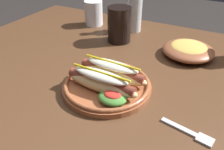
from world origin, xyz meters
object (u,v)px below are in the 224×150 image
Objects in this scene: soda_cup at (119,25)px; extra_cup at (94,13)px; side_bowl at (188,50)px; hot_dog_plate at (107,82)px; glass_bottle at (135,12)px; fork at (191,133)px.

soda_cup is 0.21m from extra_cup.
hot_dog_plate is at bearing -116.33° from side_bowl.
extra_cup is at bearing 149.54° from soda_cup.
side_bowl is at bearing -13.50° from extra_cup.
hot_dog_plate is 0.51m from extra_cup.
hot_dog_plate is 1.14× the size of glass_bottle.
glass_bottle reaches higher than soda_cup.
extra_cup is (-0.18, 0.11, -0.01)m from soda_cup.
soda_cup is at bearing 179.74° from side_bowl.
hot_dog_plate is at bearing -75.98° from glass_bottle.
soda_cup is at bearing -30.46° from extra_cup.
glass_bottle is at bearing 86.36° from soda_cup.
extra_cup is at bearing 149.24° from fork.
fork is 0.56× the size of glass_bottle.
fork is at bearing -13.20° from hot_dog_plate.
soda_cup reaches higher than fork.
hot_dog_plate reaches higher than side_bowl.
fork is at bearing -76.16° from side_bowl.
fork is 0.61m from glass_bottle.
glass_bottle is at bearing 6.18° from extra_cup.
soda_cup is 0.27m from side_bowl.
side_bowl is (0.15, 0.31, -0.00)m from hot_dog_plate.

